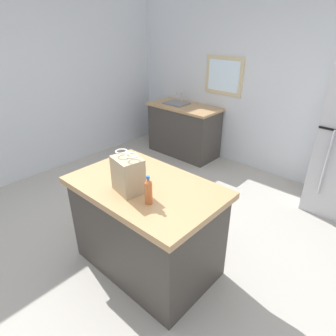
% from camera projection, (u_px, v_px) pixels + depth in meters
% --- Properties ---
extents(ground, '(6.55, 6.55, 0.00)m').
position_uv_depth(ground, '(163.00, 250.00, 3.12)').
color(ground, '#ADA89E').
extents(back_wall, '(5.46, 0.13, 2.66)m').
position_uv_depth(back_wall, '(280.00, 88.00, 4.18)').
color(back_wall, silver).
rests_on(back_wall, ground).
extents(left_wall, '(0.10, 5.00, 2.66)m').
position_uv_depth(left_wall, '(23.00, 89.00, 4.15)').
color(left_wall, silver).
rests_on(left_wall, ground).
extents(kitchen_island, '(1.37, 0.88, 0.92)m').
position_uv_depth(kitchen_island, '(147.00, 226.00, 2.74)').
color(kitchen_island, '#423D38').
rests_on(kitchen_island, ground).
extents(sink_counter, '(1.26, 0.62, 1.08)m').
position_uv_depth(sink_counter, '(184.00, 129.00, 5.20)').
color(sink_counter, '#423D38').
rests_on(sink_counter, ground).
extents(shopping_bag, '(0.28, 0.24, 0.35)m').
position_uv_depth(shopping_bag, '(128.00, 174.00, 2.38)').
color(shopping_bag, tan).
rests_on(shopping_bag, kitchen_island).
extents(small_box, '(0.21, 0.19, 0.09)m').
position_uv_depth(small_box, '(128.00, 164.00, 2.81)').
color(small_box, '#4775B7').
rests_on(small_box, kitchen_island).
extents(bottle, '(0.06, 0.06, 0.24)m').
position_uv_depth(bottle, '(149.00, 191.00, 2.23)').
color(bottle, '#C66633').
rests_on(bottle, kitchen_island).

